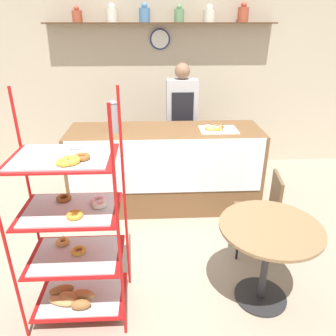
{
  "coord_description": "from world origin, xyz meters",
  "views": [
    {
      "loc": [
        -0.14,
        -2.53,
        2.2
      ],
      "look_at": [
        0.0,
        0.41,
        0.86
      ],
      "focal_mm": 35.0,
      "sensor_mm": 36.0,
      "label": 1
    }
  ],
  "objects_px": {
    "person_worker": "(182,121)",
    "cafe_table": "(268,245)",
    "cafe_chair": "(265,207)",
    "coffee_carafe": "(114,117)",
    "donut_tray_counter": "(216,128)",
    "pastry_rack": "(73,238)"
  },
  "relations": [
    {
      "from": "cafe_table",
      "to": "coffee_carafe",
      "type": "height_order",
      "value": "coffee_carafe"
    },
    {
      "from": "cafe_chair",
      "to": "donut_tray_counter",
      "type": "xyz_separation_m",
      "value": [
        -0.34,
        0.95,
        0.51
      ]
    },
    {
      "from": "cafe_chair",
      "to": "donut_tray_counter",
      "type": "height_order",
      "value": "donut_tray_counter"
    },
    {
      "from": "cafe_chair",
      "to": "pastry_rack",
      "type": "bearing_deg",
      "value": -59.92
    },
    {
      "from": "person_worker",
      "to": "cafe_table",
      "type": "distance_m",
      "value": 2.35
    },
    {
      "from": "coffee_carafe",
      "to": "donut_tray_counter",
      "type": "distance_m",
      "value": 1.19
    },
    {
      "from": "cafe_table",
      "to": "person_worker",
      "type": "bearing_deg",
      "value": 102.57
    },
    {
      "from": "pastry_rack",
      "to": "donut_tray_counter",
      "type": "xyz_separation_m",
      "value": [
        1.35,
        1.62,
        0.33
      ]
    },
    {
      "from": "cafe_table",
      "to": "coffee_carafe",
      "type": "distance_m",
      "value": 2.15
    },
    {
      "from": "pastry_rack",
      "to": "cafe_chair",
      "type": "bearing_deg",
      "value": 21.66
    },
    {
      "from": "cafe_table",
      "to": "coffee_carafe",
      "type": "bearing_deg",
      "value": 130.74
    },
    {
      "from": "pastry_rack",
      "to": "donut_tray_counter",
      "type": "height_order",
      "value": "pastry_rack"
    },
    {
      "from": "cafe_chair",
      "to": "donut_tray_counter",
      "type": "bearing_deg",
      "value": -151.65
    },
    {
      "from": "cafe_table",
      "to": "donut_tray_counter",
      "type": "xyz_separation_m",
      "value": [
        -0.16,
        1.58,
        0.47
      ]
    },
    {
      "from": "person_worker",
      "to": "coffee_carafe",
      "type": "xyz_separation_m",
      "value": [
        -0.84,
        -0.71,
        0.26
      ]
    },
    {
      "from": "cafe_table",
      "to": "donut_tray_counter",
      "type": "distance_m",
      "value": 1.66
    },
    {
      "from": "person_worker",
      "to": "cafe_table",
      "type": "bearing_deg",
      "value": -77.43
    },
    {
      "from": "cafe_chair",
      "to": "coffee_carafe",
      "type": "relative_size",
      "value": 2.33
    },
    {
      "from": "cafe_table",
      "to": "cafe_chair",
      "type": "relative_size",
      "value": 0.93
    },
    {
      "from": "coffee_carafe",
      "to": "donut_tray_counter",
      "type": "xyz_separation_m",
      "value": [
        1.18,
        0.02,
        -0.16
      ]
    },
    {
      "from": "pastry_rack",
      "to": "coffee_carafe",
      "type": "bearing_deg",
      "value": 83.94
    },
    {
      "from": "pastry_rack",
      "to": "cafe_chair",
      "type": "distance_m",
      "value": 1.83
    }
  ]
}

